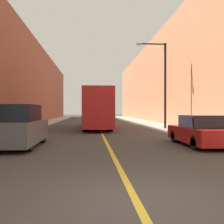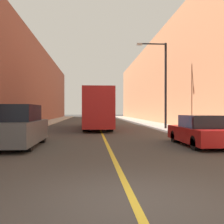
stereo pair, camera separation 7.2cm
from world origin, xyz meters
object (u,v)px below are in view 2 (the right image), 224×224
(street_lamp_right, at_px, (163,79))
(car_right_near, at_px, (200,132))
(parked_suv_left, at_px, (18,127))
(bus, at_px, (97,109))

(street_lamp_right, bearing_deg, car_right_near, -96.09)
(car_right_near, distance_m, street_lamp_right, 11.16)
(car_right_near, relative_size, street_lamp_right, 0.60)
(parked_suv_left, height_order, car_right_near, parked_suv_left)
(bus, relative_size, street_lamp_right, 1.50)
(street_lamp_right, bearing_deg, parked_suv_left, -133.39)
(bus, bearing_deg, street_lamp_right, -17.90)
(parked_suv_left, bearing_deg, street_lamp_right, 46.61)
(bus, relative_size, car_right_near, 2.51)
(bus, height_order, street_lamp_right, street_lamp_right)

